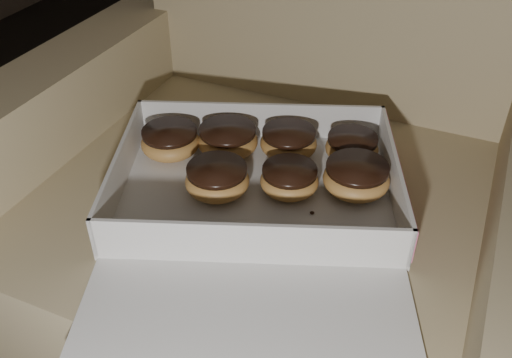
% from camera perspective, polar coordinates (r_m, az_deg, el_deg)
% --- Properties ---
extents(armchair, '(0.93, 0.79, 0.97)m').
position_cam_1_polar(armchair, '(1.07, 2.28, -4.11)').
color(armchair, tan).
rests_on(armchair, floor).
extents(bakery_box, '(0.59, 0.63, 0.07)m').
position_cam_1_polar(bakery_box, '(0.87, 0.09, -2.54)').
color(bakery_box, silver).
rests_on(bakery_box, armchair).
extents(donut_a, '(0.09, 0.09, 0.05)m').
position_cam_1_polar(donut_a, '(0.90, 3.36, -0.04)').
color(donut_a, '#BD7F42').
rests_on(donut_a, bakery_box).
extents(donut_b, '(0.10, 0.10, 0.05)m').
position_cam_1_polar(donut_b, '(0.98, 3.28, 3.74)').
color(donut_b, '#BD7F42').
rests_on(donut_b, bakery_box).
extents(donut_c, '(0.10, 0.10, 0.05)m').
position_cam_1_polar(donut_c, '(0.98, -2.84, 3.94)').
color(donut_c, '#BD7F42').
rests_on(donut_c, bakery_box).
extents(donut_d, '(0.09, 0.09, 0.05)m').
position_cam_1_polar(donut_d, '(0.98, 9.57, 3.19)').
color(donut_d, '#BD7F42').
rests_on(donut_d, bakery_box).
extents(donut_e, '(0.11, 0.11, 0.05)m').
position_cam_1_polar(donut_e, '(0.91, 10.00, 0.14)').
color(donut_e, '#BD7F42').
rests_on(donut_e, bakery_box).
extents(donut_f, '(0.10, 0.10, 0.05)m').
position_cam_1_polar(donut_f, '(0.89, -3.90, -0.02)').
color(donut_f, '#BD7F42').
rests_on(donut_f, bakery_box).
extents(donut_g, '(0.10, 0.10, 0.05)m').
position_cam_1_polar(donut_g, '(0.99, -8.56, 3.75)').
color(donut_g, '#BD7F42').
rests_on(donut_g, bakery_box).
extents(crumb_a, '(0.01, 0.01, 0.00)m').
position_cam_1_polar(crumb_a, '(0.90, 3.30, -1.40)').
color(crumb_a, black).
rests_on(crumb_a, bakery_box).
extents(crumb_b, '(0.01, 0.01, 0.00)m').
position_cam_1_polar(crumb_b, '(0.82, -11.48, -6.88)').
color(crumb_b, black).
rests_on(crumb_b, bakery_box).
extents(crumb_c, '(0.01, 0.01, 0.00)m').
position_cam_1_polar(crumb_c, '(0.81, 2.20, -7.16)').
color(crumb_c, black).
rests_on(crumb_c, bakery_box).
extents(crumb_d, '(0.01, 0.01, 0.00)m').
position_cam_1_polar(crumb_d, '(0.87, 5.63, -3.38)').
color(crumb_d, black).
rests_on(crumb_d, bakery_box).
extents(crumb_e, '(0.01, 0.01, 0.00)m').
position_cam_1_polar(crumb_e, '(0.84, -10.93, -5.97)').
color(crumb_e, black).
rests_on(crumb_e, bakery_box).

